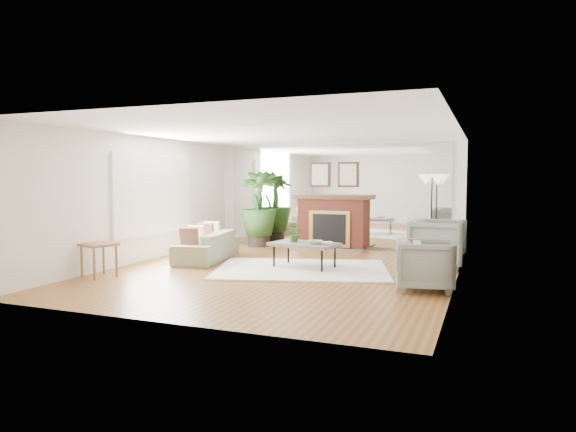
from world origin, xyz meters
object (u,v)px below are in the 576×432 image
at_px(fireplace, 332,221).
at_px(sofa, 207,246).
at_px(coffee_table, 304,245).
at_px(potted_ficus, 259,206).
at_px(armchair_front, 425,265).
at_px(side_table, 99,249).
at_px(floor_lamp, 432,186).
at_px(armchair_back, 438,243).

distance_m(fireplace, sofa, 3.23).
xyz_separation_m(coffee_table, sofa, (-2.19, 0.23, -0.15)).
height_order(coffee_table, potted_ficus, potted_ficus).
xyz_separation_m(armchair_front, potted_ficus, (-4.37, 3.55, 0.61)).
xyz_separation_m(coffee_table, side_table, (-2.97, -2.01, 0.04)).
bearing_deg(potted_ficus, side_table, -100.98).
distance_m(coffee_table, potted_ficus, 3.33).
bearing_deg(floor_lamp, potted_ficus, 179.08).
distance_m(sofa, potted_ficus, 2.42).
relative_size(sofa, floor_lamp, 1.13).
relative_size(fireplace, sofa, 1.03).
bearing_deg(armchair_back, armchair_front, -178.21).
distance_m(armchair_back, side_table, 6.07).
xyz_separation_m(fireplace, coffee_table, (0.32, -2.84, -0.22)).
bearing_deg(side_table, fireplace, 61.35).
height_order(armchair_back, side_table, armchair_back).
bearing_deg(armchair_back, sofa, 102.05).
xyz_separation_m(sofa, armchair_front, (4.47, -1.24, 0.09)).
xyz_separation_m(sofa, floor_lamp, (4.19, 2.25, 1.21)).
relative_size(coffee_table, armchair_back, 1.32).
xyz_separation_m(fireplace, side_table, (-2.65, -4.85, -0.18)).
height_order(armchair_front, side_table, armchair_front).
relative_size(armchair_back, potted_ficus, 0.54).
bearing_deg(fireplace, armchair_front, -55.98).
bearing_deg(coffee_table, side_table, -145.85).
bearing_deg(side_table, coffee_table, 34.15).
relative_size(fireplace, potted_ficus, 1.11).
bearing_deg(armchair_back, side_table, 121.92).
distance_m(fireplace, side_table, 5.53).
bearing_deg(armchair_front, side_table, 90.16).
bearing_deg(potted_ficus, coffee_table, -50.61).
bearing_deg(side_table, armchair_back, 30.13).
bearing_deg(coffee_table, sofa, 174.11).
bearing_deg(coffee_table, floor_lamp, 50.92).
relative_size(armchair_front, floor_lamp, 0.48).
height_order(fireplace, sofa, fireplace).
xyz_separation_m(fireplace, potted_ficus, (-1.77, -0.30, 0.33)).
height_order(coffee_table, armchair_back, armchair_back).
relative_size(armchair_front, side_table, 1.31).
bearing_deg(sofa, floor_lamp, 107.96).
relative_size(fireplace, armchair_front, 2.46).
height_order(sofa, side_table, sofa).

